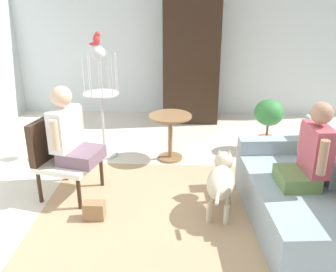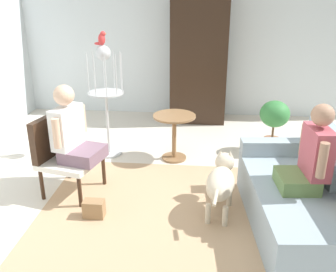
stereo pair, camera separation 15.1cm
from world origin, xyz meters
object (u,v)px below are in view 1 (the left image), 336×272
at_px(person_on_couch, 311,153).
at_px(person_on_armchair, 70,133).
at_px(couch, 307,195).
at_px(round_end_table, 170,130).
at_px(armchair, 59,151).
at_px(bird_cage_stand, 101,94).
at_px(parrot, 97,39).
at_px(potted_plant, 268,118).
at_px(dog, 221,180).
at_px(armoire_cabinet, 191,59).
at_px(handbag, 94,211).

xyz_separation_m(person_on_couch, person_on_armchair, (-2.41, 0.46, -0.02)).
bearing_deg(couch, round_end_table, 134.33).
bearing_deg(armchair, bird_cage_stand, 75.98).
xyz_separation_m(parrot, potted_plant, (2.31, 0.29, -1.11)).
bearing_deg(potted_plant, dog, -115.91).
relative_size(person_on_couch, potted_plant, 1.08).
bearing_deg(potted_plant, round_end_table, -165.08).
bearing_deg(bird_cage_stand, round_end_table, -4.90).
height_order(couch, round_end_table, couch).
relative_size(parrot, potted_plant, 0.23).
bearing_deg(armoire_cabinet, handbag, -107.15).
relative_size(dog, potted_plant, 1.16).
bearing_deg(dog, parrot, 138.55).
height_order(dog, potted_plant, potted_plant).
bearing_deg(couch, person_on_armchair, 169.97).
bearing_deg(bird_cage_stand, handbag, -81.84).
bearing_deg(round_end_table, armoire_cabinet, 80.65).
relative_size(person_on_armchair, dog, 0.95).
height_order(parrot, handbag, parrot).
relative_size(bird_cage_stand, armoire_cabinet, 0.70).
relative_size(person_on_couch, person_on_armchair, 0.99).
relative_size(armchair, armoire_cabinet, 0.41).
height_order(couch, handbag, couch).
distance_m(bird_cage_stand, potted_plant, 2.36).
relative_size(person_on_couch, handbag, 3.87).
height_order(dog, handbag, dog).
relative_size(parrot, armoire_cabinet, 0.08).
xyz_separation_m(potted_plant, armoire_cabinet, (-1.09, 1.33, 0.59)).
bearing_deg(person_on_couch, handbag, -179.41).
xyz_separation_m(armchair, armoire_cabinet, (1.47, 2.67, 0.57)).
xyz_separation_m(armchair, person_on_armchair, (0.16, -0.04, 0.24)).
bearing_deg(parrot, handbag, -81.54).
xyz_separation_m(round_end_table, parrot, (-0.94, 0.08, 1.18)).
height_order(dog, parrot, parrot).
bearing_deg(dog, armoire_cabinet, 95.81).
bearing_deg(bird_cage_stand, potted_plant, 7.08).
distance_m(person_on_couch, round_end_table, 2.04).
distance_m(round_end_table, handbag, 1.68).
xyz_separation_m(round_end_table, dog, (0.58, -1.26, -0.06)).
bearing_deg(armoire_cabinet, person_on_armchair, -115.92).
xyz_separation_m(bird_cage_stand, potted_plant, (2.30, 0.29, -0.40)).
xyz_separation_m(dog, bird_cage_stand, (-1.51, 1.34, 0.53)).
bearing_deg(potted_plant, handbag, -138.21).
xyz_separation_m(armchair, parrot, (0.25, 1.05, 1.09)).
bearing_deg(potted_plant, person_on_armchair, -150.29).
bearing_deg(armchair, round_end_table, 39.13).
distance_m(bird_cage_stand, parrot, 0.71).
xyz_separation_m(dog, armoire_cabinet, (-0.30, 2.96, 0.72)).
bearing_deg(potted_plant, armoire_cabinet, 129.33).
relative_size(armchair, dog, 1.02).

